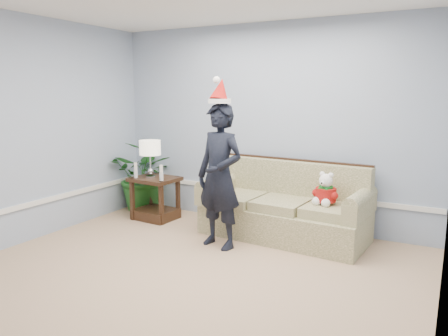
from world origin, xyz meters
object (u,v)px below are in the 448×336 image
Objects in this scene: sofa at (285,210)px; table_lamp at (150,149)px; man at (220,176)px; teddy_bear at (326,193)px; side_table at (155,203)px; houseplant at (145,175)px.

sofa is 2.06m from table_lamp.
teddy_bear is at bearing 42.12° from man.
table_lamp is (-0.03, -0.05, 0.77)m from side_table.
sofa is 1.93× the size of houseplant.
man reaches higher than houseplant.
side_table is at bearing -171.29° from sofa.
sofa is at bearing -4.25° from houseplant.
man is at bearing -20.17° from table_lamp.
man is at bearing -22.30° from side_table.
man is at bearing -26.25° from houseplant.
houseplant reaches higher than teddy_bear.
houseplant is (-0.40, 0.37, -0.47)m from table_lamp.
sofa is 1.03m from man.
table_lamp is at bearing 172.02° from man.
man reaches higher than teddy_bear.
houseplant is (-2.33, 0.17, 0.20)m from sofa.
sofa reaches higher than teddy_bear.
side_table is at bearing 53.10° from table_lamp.
table_lamp reaches higher than teddy_bear.
houseplant is 2.01m from man.
houseplant is at bearing 136.95° from table_lamp.
man is at bearing -123.42° from sofa.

